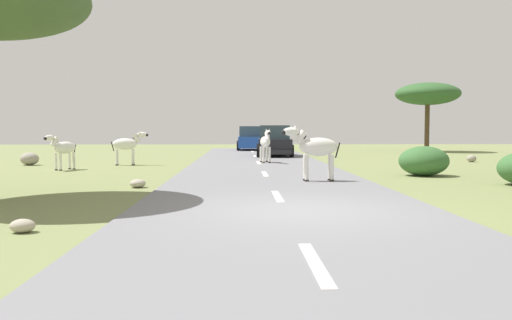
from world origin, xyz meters
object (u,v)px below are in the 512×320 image
zebra_2 (127,144)px  tree_3 (428,94)px  rock_0 (472,158)px  rock_3 (23,226)px  zebra_0 (266,142)px  zebra_1 (63,148)px  rock_1 (30,159)px  car_0 (274,142)px  bush_0 (424,161)px  zebra_3 (315,148)px  rock_2 (138,183)px  car_1 (251,139)px

zebra_2 → tree_3: 22.61m
rock_0 → rock_3: rock_0 is taller
zebra_0 → zebra_1: bearing=16.2°
zebra_0 → zebra_1: zebra_0 is taller
tree_3 → rock_1: size_ratio=6.17×
rock_0 → car_0: bearing=150.7°
bush_0 → rock_1: 16.41m
bush_0 → rock_1: size_ratio=2.15×
tree_3 → rock_3: (-16.39, -28.46, -3.90)m
zebra_0 → zebra_3: bearing=89.3°
zebra_2 → tree_3: tree_3 is taller
rock_3 → zebra_1: bearing=105.7°
rock_3 → zebra_0: bearing=74.3°
bush_0 → rock_1: bush_0 is taller
zebra_0 → tree_3: bearing=-141.3°
bush_0 → rock_0: bush_0 is taller
rock_0 → zebra_1: bearing=-166.0°
zebra_0 → rock_1: (-10.35, -0.74, -0.69)m
rock_2 → rock_3: rock_2 is taller
zebra_1 → rock_1: 3.71m
tree_3 → rock_3: size_ratio=12.72×
zebra_3 → zebra_1: bearing=58.6°
bush_0 → rock_3: 13.48m
bush_0 → rock_1: (-15.39, 5.69, -0.22)m
zebra_0 → rock_0: zebra_0 is taller
tree_3 → rock_0: (-1.95, -11.56, -3.83)m
bush_0 → rock_0: bearing=56.3°
car_1 → bush_0: size_ratio=2.60×
tree_3 → rock_3: 33.07m
zebra_2 → rock_3: 15.25m
zebra_1 → rock_3: (3.49, -12.42, -0.74)m
zebra_0 → rock_1: 10.40m
zebra_3 → car_1: 23.48m
zebra_2 → rock_0: size_ratio=3.69×
car_0 → car_1: (-1.17, 8.79, 0.00)m
zebra_3 → rock_0: 13.07m
rock_1 → zebra_3: bearing=-34.5°
zebra_3 → car_1: size_ratio=0.40×
zebra_2 → rock_1: (-4.25, 0.07, -0.63)m
zebra_1 → zebra_3: (9.02, -5.04, 0.19)m
car_1 → bush_0: (5.40, -21.29, -0.35)m
car_1 → zebra_0: bearing=-87.9°
zebra_3 → tree_3: (10.86, 21.08, 2.97)m
zebra_0 → rock_0: (9.96, 0.94, -0.80)m
zebra_3 → zebra_0: bearing=4.7°
zebra_1 → zebra_3: 10.33m
tree_3 → rock_2: bearing=-125.4°
car_1 → zebra_2: bearing=-109.5°
zebra_3 → rock_0: size_ratio=4.02×
zebra_2 → rock_0: 16.18m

